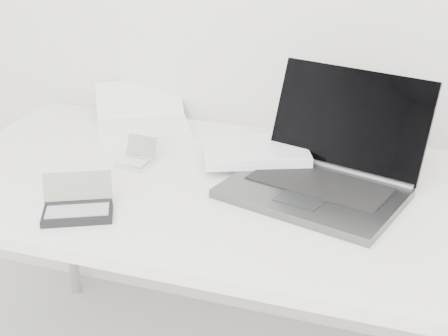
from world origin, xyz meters
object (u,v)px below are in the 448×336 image
(desk, at_px, (240,202))
(laptop_large, at_px, (303,165))
(palmtop_charcoal, at_px, (78,208))
(netbook_open_white, at_px, (142,120))

(desk, bearing_deg, laptop_large, 27.19)
(laptop_large, distance_m, palmtop_charcoal, 0.55)
(palmtop_charcoal, bearing_deg, desk, 14.34)
(desk, xyz_separation_m, laptop_large, (0.14, 0.07, 0.09))
(laptop_large, bearing_deg, palmtop_charcoal, -127.63)
(laptop_large, xyz_separation_m, palmtop_charcoal, (-0.44, -0.33, -0.03))
(palmtop_charcoal, bearing_deg, laptop_large, 10.60)
(laptop_large, bearing_deg, desk, -137.11)
(netbook_open_white, bearing_deg, laptop_large, -51.87)
(desk, distance_m, palmtop_charcoal, 0.40)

